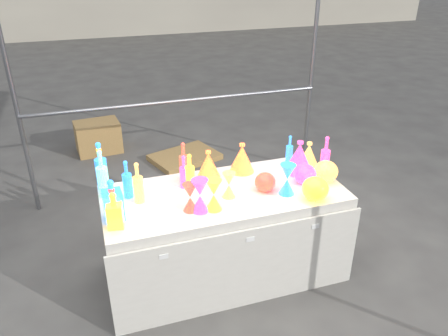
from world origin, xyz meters
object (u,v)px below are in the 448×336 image
object	(u,v)px
globe_0	(315,190)
bottle_0	(101,168)
cardboard_box_closed	(98,137)
display_table	(224,234)
hourglass_0	(190,197)
decanter_0	(114,210)
lampshade_0	(242,158)

from	to	relation	value
globe_0	bottle_0	bearing A→B (deg)	155.56
cardboard_box_closed	globe_0	distance (m)	3.43
display_table	bottle_0	distance (m)	1.07
cardboard_box_closed	bottle_0	size ratio (longest dim) A/B	1.63
hourglass_0	globe_0	world-z (taller)	hourglass_0
decanter_0	lampshade_0	xyz separation A→B (m)	(1.06, 0.49, -0.01)
bottle_0	decanter_0	xyz separation A→B (m)	(0.04, -0.56, -0.04)
cardboard_box_closed	decanter_0	size ratio (longest dim) A/B	2.15
lampshade_0	cardboard_box_closed	bearing A→B (deg)	113.16
display_table	cardboard_box_closed	world-z (taller)	display_table
decanter_0	globe_0	bearing A→B (deg)	4.95
cardboard_box_closed	decanter_0	bearing A→B (deg)	-95.90
display_table	lampshade_0	xyz separation A→B (m)	(0.24, 0.29, 0.50)
bottle_0	cardboard_box_closed	bearing A→B (deg)	89.00
display_table	globe_0	size ratio (longest dim) A/B	9.50
hourglass_0	globe_0	bearing A→B (deg)	-8.58
bottle_0	hourglass_0	bearing A→B (deg)	-43.45
cardboard_box_closed	globe_0	bearing A→B (deg)	-71.30
cardboard_box_closed	bottle_0	world-z (taller)	bottle_0
globe_0	cardboard_box_closed	bearing A→B (deg)	114.53
decanter_0	hourglass_0	bearing A→B (deg)	13.32
cardboard_box_closed	lampshade_0	world-z (taller)	lampshade_0
decanter_0	globe_0	xyz separation A→B (m)	(1.40, -0.09, -0.05)
display_table	globe_0	bearing A→B (deg)	-26.58
display_table	hourglass_0	bearing A→B (deg)	-151.81
display_table	lampshade_0	bearing A→B (deg)	49.81
bottle_0	hourglass_0	xyz separation A→B (m)	(0.55, -0.52, -0.06)
display_table	cardboard_box_closed	size ratio (longest dim) A/B	3.37
bottle_0	globe_0	world-z (taller)	bottle_0
display_table	bottle_0	bearing A→B (deg)	157.08
globe_0	display_table	bearing A→B (deg)	153.42
hourglass_0	cardboard_box_closed	bearing A→B (deg)	99.82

